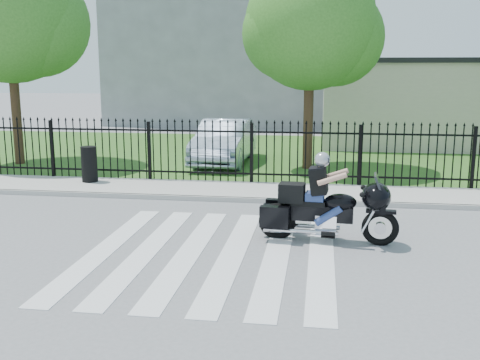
# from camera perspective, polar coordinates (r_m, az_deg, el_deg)

# --- Properties ---
(ground) EXTENTS (120.00, 120.00, 0.00)m
(ground) POSITION_cam_1_polar(r_m,az_deg,el_deg) (10.35, -2.97, -7.45)
(ground) COLOR slate
(ground) RESTS_ON ground
(crosswalk) EXTENTS (5.00, 5.50, 0.01)m
(crosswalk) POSITION_cam_1_polar(r_m,az_deg,el_deg) (10.34, -2.97, -7.42)
(crosswalk) COLOR silver
(crosswalk) RESTS_ON ground
(sidewalk) EXTENTS (40.00, 2.00, 0.12)m
(sidewalk) POSITION_cam_1_polar(r_m,az_deg,el_deg) (15.09, 0.71, -1.15)
(sidewalk) COLOR #ADAAA3
(sidewalk) RESTS_ON ground
(curb) EXTENTS (40.00, 0.12, 0.12)m
(curb) POSITION_cam_1_polar(r_m,az_deg,el_deg) (14.12, 0.17, -2.02)
(curb) COLOR #ADAAA3
(curb) RESTS_ON ground
(grass_strip) EXTENTS (40.00, 12.00, 0.02)m
(grass_strip) POSITION_cam_1_polar(r_m,az_deg,el_deg) (21.94, 3.12, 2.66)
(grass_strip) COLOR #325B1F
(grass_strip) RESTS_ON ground
(iron_fence) EXTENTS (26.00, 0.04, 1.80)m
(iron_fence) POSITION_cam_1_polar(r_m,az_deg,el_deg) (15.91, 1.19, 2.59)
(iron_fence) COLOR black
(iron_fence) RESTS_ON ground
(tree_left) EXTENTS (4.80, 4.80, 7.58)m
(tree_left) POSITION_cam_1_polar(r_m,az_deg,el_deg) (20.97, -22.48, 15.59)
(tree_left) COLOR #382316
(tree_left) RESTS_ON ground
(tree_mid) EXTENTS (4.20, 4.20, 6.78)m
(tree_mid) POSITION_cam_1_polar(r_m,az_deg,el_deg) (18.65, 7.17, 15.40)
(tree_mid) COLOR #382316
(tree_mid) RESTS_ON ground
(building_low) EXTENTS (10.00, 6.00, 3.50)m
(building_low) POSITION_cam_1_polar(r_m,az_deg,el_deg) (26.14, 19.58, 7.27)
(building_low) COLOR beige
(building_low) RESTS_ON ground
(building_low_roof) EXTENTS (10.20, 6.20, 0.20)m
(building_low_roof) POSITION_cam_1_polar(r_m,az_deg,el_deg) (26.10, 19.86, 11.32)
(building_low_roof) COLOR black
(building_low_roof) RESTS_ON building_low
(building_tall) EXTENTS (15.00, 10.00, 12.00)m
(building_tall) POSITION_cam_1_polar(r_m,az_deg,el_deg) (36.04, 0.38, 15.64)
(building_tall) COLOR #979A9F
(building_tall) RESTS_ON ground
(motorcycle_rider) EXTENTS (2.71, 0.99, 1.80)m
(motorcycle_rider) POSITION_cam_1_polar(r_m,az_deg,el_deg) (10.96, 8.51, -2.47)
(motorcycle_rider) COLOR black
(motorcycle_rider) RESTS_ON ground
(parked_car) EXTENTS (1.72, 4.68, 1.53)m
(parked_car) POSITION_cam_1_polar(r_m,az_deg,el_deg) (19.62, -1.59, 3.92)
(parked_car) COLOR #A5B6D0
(parked_car) RESTS_ON grass_strip
(litter_bin) EXTENTS (0.56, 0.56, 1.01)m
(litter_bin) POSITION_cam_1_polar(r_m,az_deg,el_deg) (16.55, -15.06, 1.57)
(litter_bin) COLOR black
(litter_bin) RESTS_ON sidewalk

